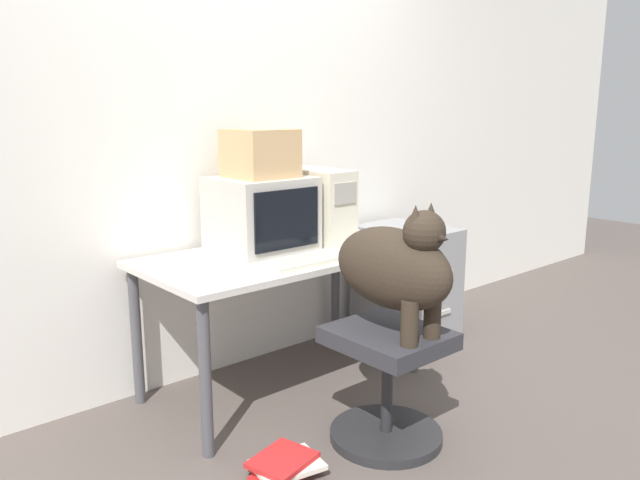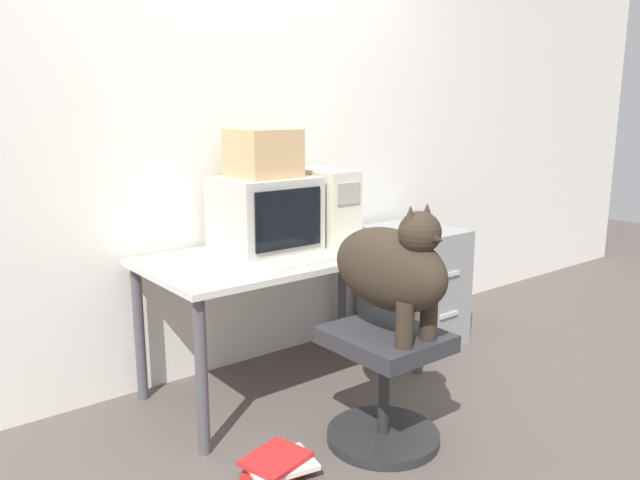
{
  "view_description": "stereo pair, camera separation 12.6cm",
  "coord_description": "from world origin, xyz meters",
  "px_view_note": "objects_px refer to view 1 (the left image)",
  "views": [
    {
      "loc": [
        -1.81,
        -1.99,
        1.4
      ],
      "look_at": [
        -0.01,
        0.07,
        0.81
      ],
      "focal_mm": 35.0,
      "sensor_mm": 36.0,
      "label": 1
    },
    {
      "loc": [
        -1.71,
        -2.07,
        1.4
      ],
      "look_at": [
        -0.01,
        0.07,
        0.81
      ],
      "focal_mm": 35.0,
      "sensor_mm": 36.0,
      "label": 2
    }
  ],
  "objects_px": {
    "cardboard_box": "(260,153)",
    "crt_monitor": "(262,214)",
    "keyboard": "(307,261)",
    "book_stack_floor": "(285,466)",
    "pc_tower": "(317,205)",
    "filing_cabinet": "(406,283)",
    "office_chair": "(387,379)",
    "dog": "(396,266)"
  },
  "relations": [
    {
      "from": "dog",
      "to": "pc_tower",
      "type": "bearing_deg",
      "value": 70.03
    },
    {
      "from": "keyboard",
      "to": "filing_cabinet",
      "type": "height_order",
      "value": "keyboard"
    },
    {
      "from": "keyboard",
      "to": "book_stack_floor",
      "type": "xyz_separation_m",
      "value": [
        -0.43,
        -0.38,
        -0.67
      ]
    },
    {
      "from": "pc_tower",
      "to": "dog",
      "type": "relative_size",
      "value": 0.75
    },
    {
      "from": "keyboard",
      "to": "book_stack_floor",
      "type": "bearing_deg",
      "value": -138.99
    },
    {
      "from": "crt_monitor",
      "to": "dog",
      "type": "distance_m",
      "value": 0.86
    },
    {
      "from": "book_stack_floor",
      "to": "keyboard",
      "type": "bearing_deg",
      "value": 41.01
    },
    {
      "from": "filing_cabinet",
      "to": "cardboard_box",
      "type": "bearing_deg",
      "value": 176.4
    },
    {
      "from": "pc_tower",
      "to": "office_chair",
      "type": "bearing_deg",
      "value": -110.72
    },
    {
      "from": "keyboard",
      "to": "book_stack_floor",
      "type": "distance_m",
      "value": 0.88
    },
    {
      "from": "office_chair",
      "to": "dog",
      "type": "distance_m",
      "value": 0.5
    },
    {
      "from": "cardboard_box",
      "to": "crt_monitor",
      "type": "bearing_deg",
      "value": -90.0
    },
    {
      "from": "keyboard",
      "to": "filing_cabinet",
      "type": "xyz_separation_m",
      "value": [
        1.05,
        0.31,
        -0.37
      ]
    },
    {
      "from": "office_chair",
      "to": "pc_tower",
      "type": "bearing_deg",
      "value": 69.28
    },
    {
      "from": "keyboard",
      "to": "cardboard_box",
      "type": "distance_m",
      "value": 0.6
    },
    {
      "from": "pc_tower",
      "to": "cardboard_box",
      "type": "xyz_separation_m",
      "value": [
        -0.35,
        0.02,
        0.29
      ]
    },
    {
      "from": "book_stack_floor",
      "to": "cardboard_box",
      "type": "bearing_deg",
      "value": 59.02
    },
    {
      "from": "office_chair",
      "to": "dog",
      "type": "xyz_separation_m",
      "value": [
        -0.0,
        -0.03,
        0.5
      ]
    },
    {
      "from": "filing_cabinet",
      "to": "cardboard_box",
      "type": "xyz_separation_m",
      "value": [
        -1.03,
        0.06,
        0.83
      ]
    },
    {
      "from": "cardboard_box",
      "to": "book_stack_floor",
      "type": "height_order",
      "value": "cardboard_box"
    },
    {
      "from": "filing_cabinet",
      "to": "book_stack_floor",
      "type": "height_order",
      "value": "filing_cabinet"
    },
    {
      "from": "pc_tower",
      "to": "office_chair",
      "type": "distance_m",
      "value": 1.06
    },
    {
      "from": "crt_monitor",
      "to": "office_chair",
      "type": "xyz_separation_m",
      "value": [
        0.04,
        -0.82,
        -0.61
      ]
    },
    {
      "from": "crt_monitor",
      "to": "office_chair",
      "type": "bearing_deg",
      "value": -87.05
    },
    {
      "from": "office_chair",
      "to": "filing_cabinet",
      "type": "xyz_separation_m",
      "value": [
        0.98,
        0.76,
        0.07
      ]
    },
    {
      "from": "pc_tower",
      "to": "office_chair",
      "type": "height_order",
      "value": "pc_tower"
    },
    {
      "from": "book_stack_floor",
      "to": "dog",
      "type": "bearing_deg",
      "value": -11.86
    },
    {
      "from": "pc_tower",
      "to": "filing_cabinet",
      "type": "distance_m",
      "value": 0.87
    },
    {
      "from": "dog",
      "to": "cardboard_box",
      "type": "relative_size",
      "value": 1.97
    },
    {
      "from": "crt_monitor",
      "to": "cardboard_box",
      "type": "bearing_deg",
      "value": 90.0
    },
    {
      "from": "crt_monitor",
      "to": "book_stack_floor",
      "type": "distance_m",
      "value": 1.21
    },
    {
      "from": "keyboard",
      "to": "pc_tower",
      "type": "bearing_deg",
      "value": 44.27
    },
    {
      "from": "cardboard_box",
      "to": "book_stack_floor",
      "type": "bearing_deg",
      "value": -120.98
    },
    {
      "from": "keyboard",
      "to": "office_chair",
      "type": "bearing_deg",
      "value": -81.86
    },
    {
      "from": "pc_tower",
      "to": "filing_cabinet",
      "type": "xyz_separation_m",
      "value": [
        0.68,
        -0.04,
        -0.55
      ]
    },
    {
      "from": "pc_tower",
      "to": "book_stack_floor",
      "type": "bearing_deg",
      "value": -137.44
    },
    {
      "from": "dog",
      "to": "filing_cabinet",
      "type": "height_order",
      "value": "dog"
    },
    {
      "from": "crt_monitor",
      "to": "dog",
      "type": "bearing_deg",
      "value": -87.17
    },
    {
      "from": "keyboard",
      "to": "dog",
      "type": "bearing_deg",
      "value": -82.41
    },
    {
      "from": "cardboard_box",
      "to": "dog",
      "type": "bearing_deg",
      "value": -87.18
    },
    {
      "from": "pc_tower",
      "to": "book_stack_floor",
      "type": "relative_size",
      "value": 1.44
    },
    {
      "from": "dog",
      "to": "office_chair",
      "type": "bearing_deg",
      "value": 90.0
    }
  ]
}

